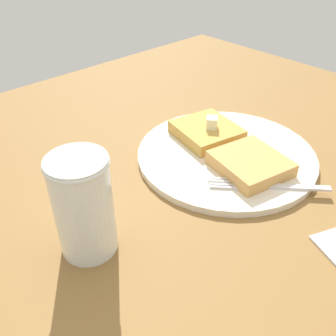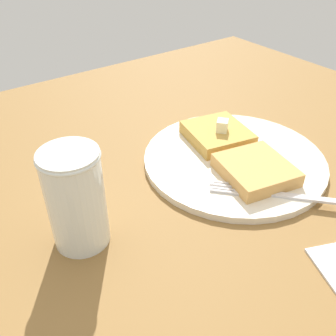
# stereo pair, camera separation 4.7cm
# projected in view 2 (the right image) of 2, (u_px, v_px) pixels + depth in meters

# --- Properties ---
(table_surface) EXTENTS (1.02, 1.02, 0.03)m
(table_surface) POSITION_uv_depth(u_px,v_px,m) (224.00, 199.00, 0.52)
(table_surface) COLOR brown
(table_surface) RESTS_ON ground
(plate) EXTENTS (0.27, 0.27, 0.01)m
(plate) POSITION_uv_depth(u_px,v_px,m) (234.00, 159.00, 0.56)
(plate) COLOR silver
(plate) RESTS_ON table_surface
(toast_slice_left) EXTENTS (0.11, 0.11, 0.02)m
(toast_slice_left) POSITION_uv_depth(u_px,v_px,m) (217.00, 134.00, 0.59)
(toast_slice_left) COLOR gold
(toast_slice_left) RESTS_ON plate
(toast_slice_middle) EXTENTS (0.11, 0.11, 0.02)m
(toast_slice_middle) POSITION_uv_depth(u_px,v_px,m) (256.00, 170.00, 0.51)
(toast_slice_middle) COLOR tan
(toast_slice_middle) RESTS_ON plate
(butter_pat_primary) EXTENTS (0.02, 0.02, 0.02)m
(butter_pat_primary) POSITION_uv_depth(u_px,v_px,m) (222.00, 126.00, 0.58)
(butter_pat_primary) COLOR #F4F1C2
(butter_pat_primary) RESTS_ON toast_slice_left
(fork) EXTENTS (0.13, 0.12, 0.00)m
(fork) POSITION_uv_depth(u_px,v_px,m) (264.00, 193.00, 0.49)
(fork) COLOR silver
(fork) RESTS_ON plate
(syrup_jar) EXTENTS (0.07, 0.07, 0.12)m
(syrup_jar) POSITION_uv_depth(u_px,v_px,m) (77.00, 203.00, 0.41)
(syrup_jar) COLOR #472109
(syrup_jar) RESTS_ON table_surface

